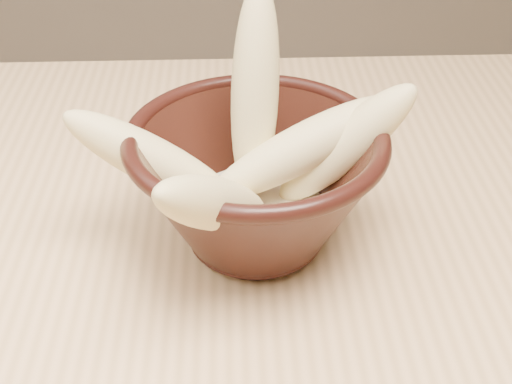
% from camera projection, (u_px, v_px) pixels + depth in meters
% --- Properties ---
extents(bowl, '(0.19, 0.19, 0.10)m').
position_uv_depth(bowl, '(256.00, 182.00, 0.51)').
color(bowl, black).
rests_on(bowl, table).
extents(milk_puddle, '(0.10, 0.10, 0.01)m').
position_uv_depth(milk_puddle, '(256.00, 210.00, 0.53)').
color(milk_puddle, beige).
rests_on(milk_puddle, bowl).
extents(banana_upright, '(0.05, 0.08, 0.16)m').
position_uv_depth(banana_upright, '(255.00, 92.00, 0.51)').
color(banana_upright, '#D7B97F').
rests_on(banana_upright, bowl).
extents(banana_left, '(0.14, 0.04, 0.10)m').
position_uv_depth(banana_left, '(154.00, 162.00, 0.50)').
color(banana_left, '#D7B97F').
rests_on(banana_left, bowl).
extents(banana_right, '(0.11, 0.04, 0.11)m').
position_uv_depth(banana_right, '(345.00, 145.00, 0.51)').
color(banana_right, '#D7B97F').
rests_on(banana_right, bowl).
extents(banana_across, '(0.16, 0.08, 0.09)m').
position_uv_depth(banana_across, '(303.00, 148.00, 0.50)').
color(banana_across, '#D7B97F').
rests_on(banana_across, bowl).
extents(banana_front, '(0.10, 0.14, 0.12)m').
position_uv_depth(banana_front, '(216.00, 204.00, 0.45)').
color(banana_front, '#D7B97F').
rests_on(banana_front, bowl).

